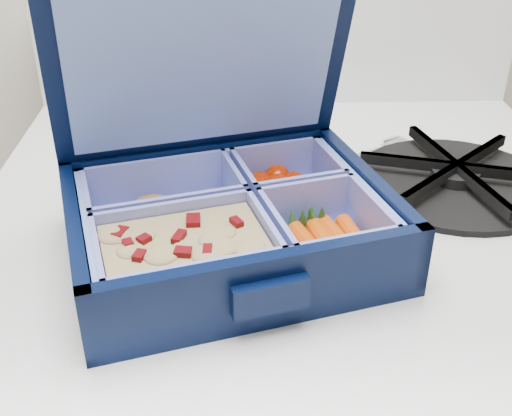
{
  "coord_description": "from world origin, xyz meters",
  "views": [
    {
      "loc": [
        0.34,
        1.18,
        1.13
      ],
      "look_at": [
        0.35,
        1.61,
        0.88
      ],
      "focal_mm": 45.0,
      "sensor_mm": 36.0,
      "label": 1
    }
  ],
  "objects": [
    {
      "name": "bento_box",
      "position": [
        0.33,
        1.6,
        0.87
      ],
      "size": [
        0.28,
        0.24,
        0.06
      ],
      "primitive_type": null,
      "rotation": [
        0.0,
        0.0,
        0.28
      ],
      "color": "black",
      "rests_on": "stove"
    },
    {
      "name": "burner_grate",
      "position": [
        0.54,
        1.71,
        0.86
      ],
      "size": [
        0.23,
        0.23,
        0.03
      ],
      "primitive_type": "cylinder",
      "rotation": [
        0.0,
        0.0,
        -0.29
      ],
      "color": "black",
      "rests_on": "stove"
    },
    {
      "name": "burner_grate_rear",
      "position": [
        0.24,
        1.86,
        0.85
      ],
      "size": [
        0.22,
        0.22,
        0.02
      ],
      "primitive_type": "cylinder",
      "rotation": [
        0.0,
        0.0,
        -0.41
      ],
      "color": "black",
      "rests_on": "stove"
    },
    {
      "name": "fork",
      "position": [
        0.43,
        1.74,
        0.85
      ],
      "size": [
        0.18,
        0.12,
        0.01
      ],
      "primitive_type": null,
      "rotation": [
        0.0,
        0.0,
        -1.03
      ],
      "color": "silver",
      "rests_on": "stove"
    }
  ]
}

